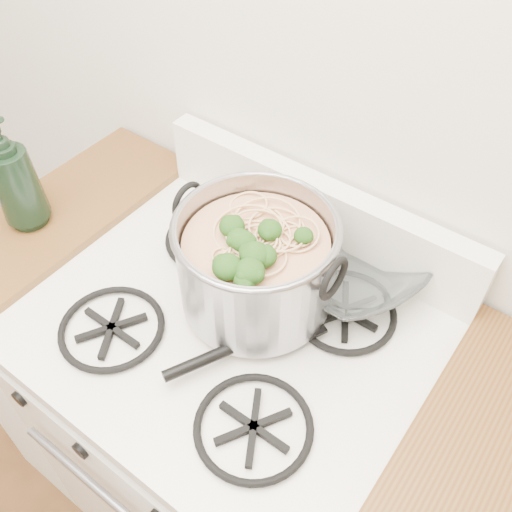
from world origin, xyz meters
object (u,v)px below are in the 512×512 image
object	(u,v)px
stock_pot	(256,264)
spatula	(291,323)
bottle	(13,175)
glass_bowl	(352,276)
gas_range	(235,432)

from	to	relation	value
stock_pot	spatula	xyz separation A→B (m)	(0.10, -0.02, -0.08)
bottle	glass_bowl	bearing A→B (deg)	28.66
stock_pot	glass_bowl	world-z (taller)	stock_pot
bottle	spatula	bearing A→B (deg)	15.78
spatula	glass_bowl	bearing A→B (deg)	104.77
gas_range	spatula	bearing A→B (deg)	26.74
spatula	stock_pot	bearing A→B (deg)	-165.71
gas_range	stock_pot	distance (m)	0.59
stock_pot	spatula	bearing A→B (deg)	-11.87
stock_pot	glass_bowl	bearing A→B (deg)	48.79
gas_range	stock_pot	xyz separation A→B (m)	(0.01, 0.07, 0.58)
glass_bowl	bottle	bearing A→B (deg)	-157.84
gas_range	glass_bowl	distance (m)	0.57
stock_pot	spatula	size ratio (longest dim) A/B	1.08
spatula	bottle	distance (m)	0.65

